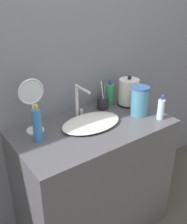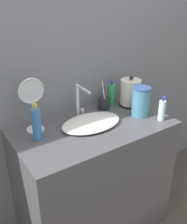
{
  "view_description": "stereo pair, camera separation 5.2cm",
  "coord_description": "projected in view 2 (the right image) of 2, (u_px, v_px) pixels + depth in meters",
  "views": [
    {
      "loc": [
        -0.87,
        -0.92,
        1.72
      ],
      "look_at": [
        -0.0,
        0.29,
        1.0
      ],
      "focal_mm": 42.0,
      "sensor_mm": 36.0,
      "label": 1
    },
    {
      "loc": [
        -0.83,
        -0.95,
        1.72
      ],
      "look_at": [
        -0.0,
        0.29,
        1.0
      ],
      "focal_mm": 42.0,
      "sensor_mm": 36.0,
      "label": 2
    }
  ],
  "objects": [
    {
      "name": "electric_kettle",
      "position": [
        130.0,
        93.0,
        1.95
      ],
      "size": [
        0.16,
        0.16,
        0.23
      ],
      "color": "black",
      "rests_on": "vanity_counter"
    },
    {
      "name": "water_pitcher",
      "position": [
        141.0,
        101.0,
        1.79
      ],
      "size": [
        0.12,
        0.12,
        0.21
      ],
      "color": "teal",
      "rests_on": "vanity_counter"
    },
    {
      "name": "vanity_mirror",
      "position": [
        32.0,
        102.0,
        1.56
      ],
      "size": [
        0.16,
        0.11,
        0.34
      ],
      "color": "silver",
      "rests_on": "vanity_counter"
    },
    {
      "name": "mouthwash_bottle",
      "position": [
        111.0,
        94.0,
        1.97
      ],
      "size": [
        0.06,
        0.06,
        0.2
      ],
      "color": "#2D9956",
      "rests_on": "vanity_counter"
    },
    {
      "name": "toothbrush_cup",
      "position": [
        104.0,
        103.0,
        1.91
      ],
      "size": [
        0.08,
        0.08,
        0.22
      ],
      "color": "#232328",
      "rests_on": "vanity_counter"
    },
    {
      "name": "sink_basin",
      "position": [
        91.0,
        123.0,
        1.7
      ],
      "size": [
        0.41,
        0.26,
        0.04
      ],
      "color": "white",
      "rests_on": "vanity_counter"
    },
    {
      "name": "faucet",
      "position": [
        80.0,
        99.0,
        1.76
      ],
      "size": [
        0.06,
        0.16,
        0.23
      ],
      "color": "silver",
      "rests_on": "vanity_counter"
    },
    {
      "name": "lotion_bottle",
      "position": [
        37.0,
        124.0,
        1.51
      ],
      "size": [
        0.05,
        0.05,
        0.23
      ],
      "color": "#3370B7",
      "rests_on": "vanity_counter"
    },
    {
      "name": "vanity_counter",
      "position": [
        94.0,
        180.0,
        1.9
      ],
      "size": [
        1.04,
        0.57,
        0.9
      ],
      "color": "#4C4C51",
      "rests_on": "ground_plane"
    },
    {
      "name": "wall_back",
      "position": [
        68.0,
        54.0,
        1.75
      ],
      "size": [
        6.0,
        0.04,
        2.6
      ],
      "color": "slate",
      "rests_on": "ground_plane"
    },
    {
      "name": "shampoo_bottle",
      "position": [
        162.0,
        110.0,
        1.74
      ],
      "size": [
        0.05,
        0.05,
        0.17
      ],
      "color": "silver",
      "rests_on": "vanity_counter"
    }
  ]
}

